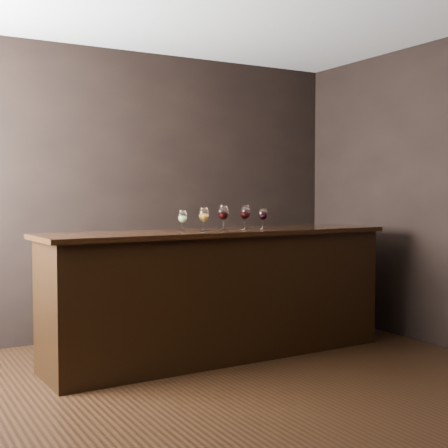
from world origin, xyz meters
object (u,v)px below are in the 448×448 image
glass_white (183,217)px  glass_red_b (245,213)px  bar_counter (220,296)px  glass_amber (204,215)px  glass_red_a (223,213)px  back_bar_shelf (166,290)px  glass_red_c (263,214)px

glass_white → glass_red_b: 0.60m
bar_counter → glass_white: (-0.36, -0.02, 0.68)m
bar_counter → glass_amber: glass_amber is taller
bar_counter → glass_amber: size_ratio=15.13×
glass_red_a → glass_red_b: bearing=-3.5°
glass_white → glass_red_b: glass_red_b is taller
glass_amber → glass_red_b: glass_red_b is taller
glass_amber → glass_red_a: size_ratio=0.94×
glass_red_a → glass_amber: bearing=-171.7°
glass_red_b → glass_amber: bearing=-177.7°
glass_white → glass_red_b: (0.60, -0.00, 0.03)m
bar_counter → back_bar_shelf: bar_counter is taller
glass_red_b → glass_white: bearing=179.7°
glass_white → glass_amber: (0.19, -0.02, 0.02)m
bar_counter → glass_white: size_ratio=17.16×
bar_counter → glass_white: bearing=-179.3°
glass_red_c → glass_red_a: bearing=-174.3°
back_bar_shelf → glass_white: size_ratio=14.20×
glass_white → glass_red_c: bearing=3.7°
bar_counter → glass_red_b: (0.23, -0.02, 0.71)m
back_bar_shelf → glass_red_a: bearing=-84.6°
back_bar_shelf → glass_red_b: bearing=-73.1°
glass_red_c → bar_counter: bearing=-175.6°
back_bar_shelf → glass_red_c: size_ratio=13.34×
back_bar_shelf → glass_white: bearing=-106.5°
glass_amber → glass_red_c: 0.64m
glass_red_a → glass_white: bearing=-178.6°
glass_amber → back_bar_shelf: bearing=83.8°
bar_counter → glass_red_c: size_ratio=16.12×
back_bar_shelf → glass_amber: glass_amber is taller
glass_red_a → glass_red_c: glass_red_a is taller
glass_red_c → glass_red_b: bearing=-165.8°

